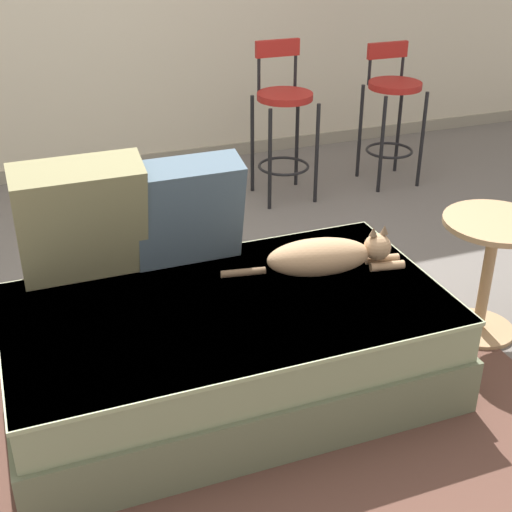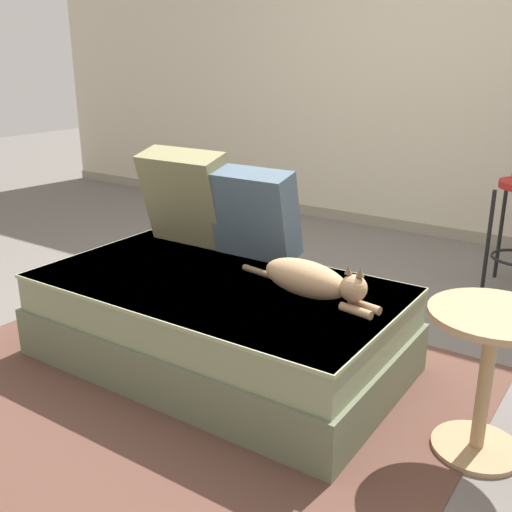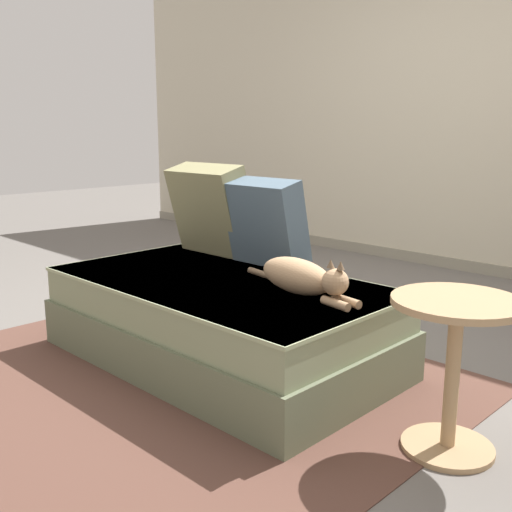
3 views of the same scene
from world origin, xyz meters
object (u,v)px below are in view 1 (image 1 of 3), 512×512
(throw_pillow_corner, at_px, (81,220))
(side_table, at_px, (489,261))
(couch, at_px, (229,346))
(cat, at_px, (326,256))
(throw_pillow_middle, at_px, (187,211))
(bar_stool_near_window, at_px, (284,115))
(bar_stool_by_doorway, at_px, (392,103))

(throw_pillow_corner, relative_size, side_table, 0.92)
(couch, bearing_deg, cat, 10.37)
(throw_pillow_middle, xyz_separation_m, side_table, (1.23, -0.36, -0.27))
(couch, height_order, throw_pillow_middle, throw_pillow_middle)
(couch, xyz_separation_m, side_table, (1.19, 0.01, 0.15))
(cat, relative_size, bar_stool_near_window, 0.76)
(cat, relative_size, side_table, 1.33)
(bar_stool_near_window, distance_m, bar_stool_by_doorway, 0.76)
(throw_pillow_middle, height_order, side_table, throw_pillow_middle)
(throw_pillow_middle, relative_size, bar_stool_by_doorway, 0.51)
(couch, xyz_separation_m, throw_pillow_middle, (-0.04, 0.37, 0.43))
(throw_pillow_corner, distance_m, throw_pillow_middle, 0.42)
(throw_pillow_corner, height_order, bar_stool_by_doorway, throw_pillow_corner)
(throw_pillow_corner, distance_m, side_table, 1.71)
(couch, bearing_deg, throw_pillow_middle, 96.92)
(throw_pillow_middle, bearing_deg, bar_stool_near_window, 54.71)
(bar_stool_near_window, bearing_deg, throw_pillow_middle, -125.29)
(bar_stool_near_window, bearing_deg, throw_pillow_corner, -135.12)
(cat, height_order, bar_stool_by_doorway, bar_stool_by_doorway)
(cat, xyz_separation_m, side_table, (0.75, -0.07, -0.12))
(cat, height_order, side_table, cat)
(couch, bearing_deg, throw_pillow_corner, 141.79)
(bar_stool_near_window, bearing_deg, cat, -106.68)
(throw_pillow_corner, xyz_separation_m, side_table, (1.65, -0.36, -0.30))
(bar_stool_by_doorway, bearing_deg, couch, -133.96)
(throw_pillow_corner, xyz_separation_m, bar_stool_near_window, (1.41, 1.40, -0.13))
(cat, bearing_deg, bar_stool_near_window, 73.32)
(cat, bearing_deg, couch, -169.63)
(bar_stool_near_window, distance_m, side_table, 1.78)
(side_table, bearing_deg, couch, -179.57)
(side_table, bearing_deg, bar_stool_near_window, 97.76)
(couch, distance_m, throw_pillow_middle, 0.56)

